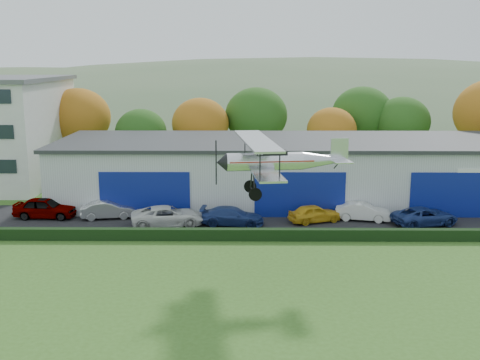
{
  "coord_description": "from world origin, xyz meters",
  "views": [
    {
      "loc": [
        0.72,
        -21.75,
        12.12
      ],
      "look_at": [
        0.46,
        12.09,
        5.05
      ],
      "focal_mm": 43.53,
      "sensor_mm": 36.0,
      "label": 1
    }
  ],
  "objects_px": {
    "car_6": "(425,216)",
    "car_0": "(45,208)",
    "car_5": "(363,212)",
    "biplane": "(276,159)",
    "car_2": "(168,216)",
    "car_1": "(108,210)",
    "car_4": "(314,213)",
    "car_3": "(232,216)",
    "hangar": "(294,170)"
  },
  "relations": [
    {
      "from": "car_4",
      "to": "biplane",
      "type": "bearing_deg",
      "value": 140.83
    },
    {
      "from": "car_0",
      "to": "car_3",
      "type": "xyz_separation_m",
      "value": [
        14.5,
        -1.84,
        -0.13
      ]
    },
    {
      "from": "car_1",
      "to": "car_2",
      "type": "relative_size",
      "value": 0.78
    },
    {
      "from": "car_0",
      "to": "car_5",
      "type": "xyz_separation_m",
      "value": [
        24.42,
        -0.49,
        -0.13
      ]
    },
    {
      "from": "car_3",
      "to": "hangar",
      "type": "bearing_deg",
      "value": -27.0
    },
    {
      "from": "car_0",
      "to": "car_1",
      "type": "relative_size",
      "value": 1.14
    },
    {
      "from": "biplane",
      "to": "car_0",
      "type": "bearing_deg",
      "value": 139.24
    },
    {
      "from": "car_5",
      "to": "biplane",
      "type": "distance_m",
      "value": 14.25
    },
    {
      "from": "car_3",
      "to": "car_1",
      "type": "bearing_deg",
      "value": 84.69
    },
    {
      "from": "car_0",
      "to": "car_4",
      "type": "height_order",
      "value": "car_0"
    },
    {
      "from": "car_0",
      "to": "car_1",
      "type": "distance_m",
      "value": 4.9
    },
    {
      "from": "car_2",
      "to": "hangar",
      "type": "bearing_deg",
      "value": -60.17
    },
    {
      "from": "hangar",
      "to": "car_1",
      "type": "bearing_deg",
      "value": -156.31
    },
    {
      "from": "car_3",
      "to": "biplane",
      "type": "bearing_deg",
      "value": -158.95
    },
    {
      "from": "car_1",
      "to": "car_4",
      "type": "bearing_deg",
      "value": -104.08
    },
    {
      "from": "car_4",
      "to": "car_5",
      "type": "bearing_deg",
      "value": -102.22
    },
    {
      "from": "car_1",
      "to": "biplane",
      "type": "distance_m",
      "value": 17.62
    },
    {
      "from": "hangar",
      "to": "car_0",
      "type": "relative_size",
      "value": 8.57
    },
    {
      "from": "hangar",
      "to": "car_0",
      "type": "xyz_separation_m",
      "value": [
        -19.68,
        -6.41,
        -1.8
      ]
    },
    {
      "from": "car_5",
      "to": "car_6",
      "type": "bearing_deg",
      "value": -95.01
    },
    {
      "from": "car_1",
      "to": "car_5",
      "type": "xyz_separation_m",
      "value": [
        19.52,
        -0.41,
        -0.01
      ]
    },
    {
      "from": "hangar",
      "to": "car_0",
      "type": "bearing_deg",
      "value": -161.96
    },
    {
      "from": "car_1",
      "to": "car_6",
      "type": "height_order",
      "value": "car_1"
    },
    {
      "from": "car_4",
      "to": "biplane",
      "type": "height_order",
      "value": "biplane"
    },
    {
      "from": "car_6",
      "to": "car_0",
      "type": "bearing_deg",
      "value": 68.91
    },
    {
      "from": "car_2",
      "to": "car_6",
      "type": "relative_size",
      "value": 1.09
    },
    {
      "from": "hangar",
      "to": "car_3",
      "type": "bearing_deg",
      "value": -122.13
    },
    {
      "from": "car_1",
      "to": "car_4",
      "type": "relative_size",
      "value": 1.05
    },
    {
      "from": "car_2",
      "to": "car_3",
      "type": "distance_m",
      "value": 4.74
    },
    {
      "from": "car_3",
      "to": "biplane",
      "type": "height_order",
      "value": "biplane"
    },
    {
      "from": "car_3",
      "to": "car_5",
      "type": "distance_m",
      "value": 10.01
    },
    {
      "from": "car_4",
      "to": "car_1",
      "type": "bearing_deg",
      "value": 66.19
    },
    {
      "from": "car_2",
      "to": "car_4",
      "type": "xyz_separation_m",
      "value": [
        10.91,
        1.11,
        -0.07
      ]
    },
    {
      "from": "car_5",
      "to": "car_6",
      "type": "xyz_separation_m",
      "value": [
        4.31,
        -1.33,
        0.0
      ]
    },
    {
      "from": "biplane",
      "to": "car_3",
      "type": "bearing_deg",
      "value": 98.41
    },
    {
      "from": "car_4",
      "to": "car_5",
      "type": "distance_m",
      "value": 3.78
    },
    {
      "from": "car_4",
      "to": "biplane",
      "type": "distance_m",
      "value": 12.32
    },
    {
      "from": "car_1",
      "to": "car_3",
      "type": "height_order",
      "value": "car_1"
    },
    {
      "from": "car_1",
      "to": "car_3",
      "type": "distance_m",
      "value": 9.76
    },
    {
      "from": "car_0",
      "to": "car_2",
      "type": "bearing_deg",
      "value": -99.29
    },
    {
      "from": "car_0",
      "to": "car_6",
      "type": "bearing_deg",
      "value": -90.62
    },
    {
      "from": "car_0",
      "to": "car_2",
      "type": "xyz_separation_m",
      "value": [
        9.77,
        -2.13,
        -0.07
      ]
    },
    {
      "from": "car_2",
      "to": "car_6",
      "type": "distance_m",
      "value": 18.96
    },
    {
      "from": "car_6",
      "to": "biplane",
      "type": "distance_m",
      "value": 16.03
    },
    {
      "from": "car_0",
      "to": "car_2",
      "type": "height_order",
      "value": "car_0"
    },
    {
      "from": "hangar",
      "to": "car_4",
      "type": "height_order",
      "value": "hangar"
    },
    {
      "from": "car_5",
      "to": "car_1",
      "type": "bearing_deg",
      "value": 100.92
    },
    {
      "from": "car_1",
      "to": "car_6",
      "type": "relative_size",
      "value": 0.85
    },
    {
      "from": "car_1",
      "to": "car_2",
      "type": "distance_m",
      "value": 5.28
    },
    {
      "from": "hangar",
      "to": "car_5",
      "type": "bearing_deg",
      "value": -55.51
    }
  ]
}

